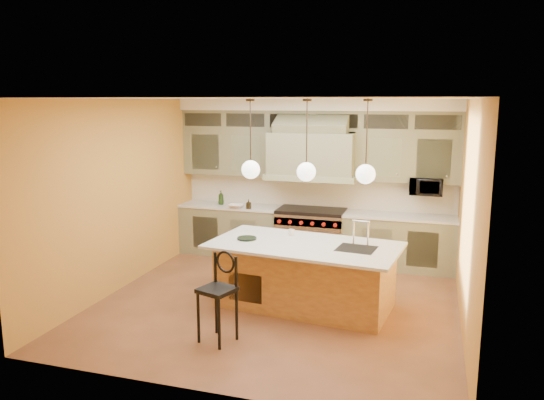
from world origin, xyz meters
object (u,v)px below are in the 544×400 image
(counter_stool, at_px, (219,292))
(microwave, at_px, (426,186))
(kitchen_island, at_px, (305,274))
(range, at_px, (311,235))

(counter_stool, distance_m, microwave, 4.36)
(kitchen_island, xyz_separation_m, microwave, (1.54, 2.24, 0.98))
(kitchen_island, bearing_deg, range, 107.42)
(range, height_order, counter_stool, counter_stool)
(range, xyz_separation_m, kitchen_island, (0.41, -2.14, -0.01))
(range, distance_m, counter_stool, 3.53)
(counter_stool, bearing_deg, kitchen_island, 79.78)
(microwave, bearing_deg, counter_stool, -122.23)
(range, distance_m, microwave, 2.18)
(kitchen_island, height_order, microwave, microwave)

